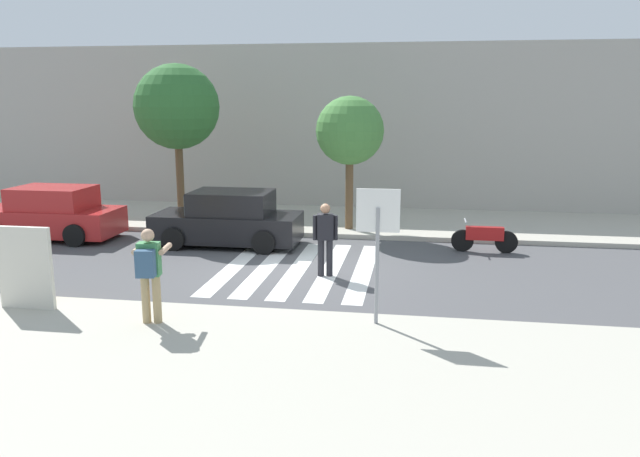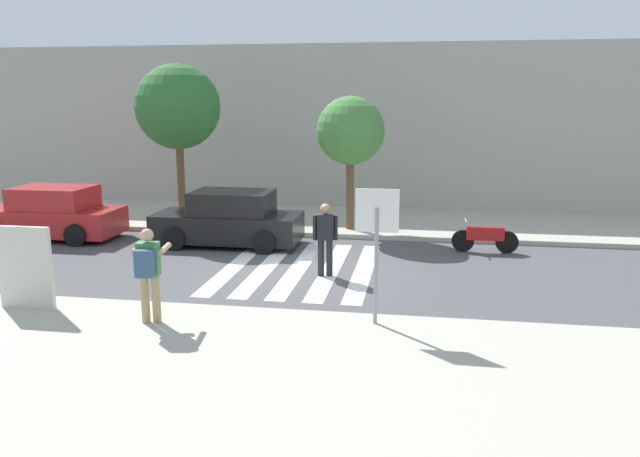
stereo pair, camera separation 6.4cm
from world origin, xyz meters
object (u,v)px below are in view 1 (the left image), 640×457
Objects in this scene: photographer_with_backpack at (149,268)px; motorcycle at (484,237)px; advertising_board at (26,268)px; pedestrian_crossing at (325,236)px; street_tree_center at (350,131)px; street_tree_west at (177,107)px; stop_sign at (378,227)px; parked_car_red at (51,214)px; parked_car_black at (229,220)px.

photographer_with_backpack is 0.98× the size of motorcycle.
photographer_with_backpack is 1.08× the size of advertising_board.
pedestrian_crossing reaches higher than motorcycle.
motorcycle is at bearing -25.54° from street_tree_center.
street_tree_west is 8.72m from advertising_board.
street_tree_west is at bearing 138.89° from pedestrian_crossing.
stop_sign is 1.41× the size of photographer_with_backpack.
stop_sign is 4.09m from photographer_with_backpack.
parked_car_red is at bearing 132.56° from photographer_with_backpack.
motorcycle is (7.07, 0.30, -0.31)m from parked_car_black.
advertising_board is at bearing -177.91° from stop_sign.
parked_car_red is (-10.06, 5.98, -1.18)m from stop_sign.
parked_car_black is at bearing 0.00° from parked_car_red.
stop_sign is at bearing -66.62° from pedestrian_crossing.
parked_car_black is at bearing 95.40° from photographer_with_backpack.
pedestrian_crossing is 1.08× the size of advertising_board.
parked_car_black is (-3.17, 2.67, -0.25)m from pedestrian_crossing.
stop_sign reaches higher than photographer_with_backpack.
street_tree_west is (-6.79, 7.98, 1.91)m from stop_sign.
street_tree_center is 2.52× the size of advertising_board.
stop_sign is 0.60× the size of street_tree_center.
parked_car_black is 4.28m from street_tree_west.
parked_car_red is 7.09m from advertising_board.
parked_car_red is at bearing 162.79° from pedestrian_crossing.
photographer_with_backpack is 2.73m from advertising_board.
stop_sign is at bearing -80.07° from street_tree_center.
photographer_with_backpack reaches higher than motorcycle.
street_tree_west is 1.24× the size of street_tree_center.
advertising_board is (0.13, -8.23, -2.88)m from street_tree_west.
photographer_with_backpack reaches higher than parked_car_black.
parked_car_black is (-0.63, 6.63, -0.44)m from photographer_with_backpack.
photographer_with_backpack is at bearing -122.75° from pedestrian_crossing.
stop_sign is at bearing 2.09° from advertising_board.
motorcycle is 10.01m from street_tree_west.
parked_car_red is 2.56× the size of advertising_board.
motorcycle is 1.10× the size of advertising_board.
street_tree_west reaches higher than motorcycle.
advertising_board is (-5.23, -3.55, -0.03)m from pedestrian_crossing.
street_tree_center is 10.12m from advertising_board.
stop_sign reaches higher than parked_car_red.
street_tree_west is at bearing 169.58° from motorcycle.
street_tree_west is at bearing -178.30° from street_tree_center.
pedestrian_crossing is 0.98× the size of motorcycle.
photographer_with_backpack is at bearing -8.58° from advertising_board.
pedestrian_crossing is at bearing 113.38° from stop_sign.
motorcycle is at bearing 35.54° from advertising_board.
parked_car_red is 9.22m from street_tree_center.
street_tree_west is (-2.81, 8.63, 2.65)m from photographer_with_backpack.
parked_car_red is 4.93m from street_tree_west.
street_tree_center is at bearing 34.26° from parked_car_black.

